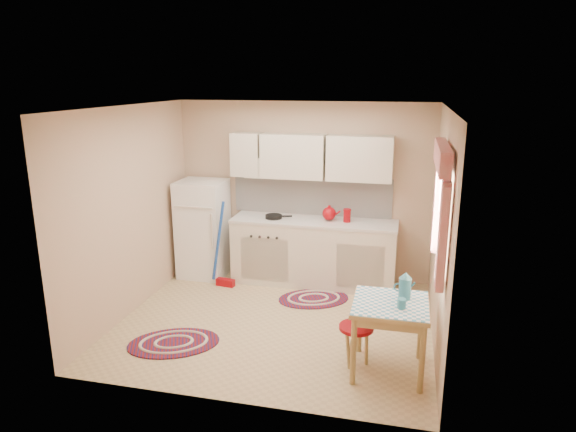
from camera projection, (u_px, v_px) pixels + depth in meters
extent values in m
plane|color=tan|center=(276.00, 322.00, 6.09)|extent=(3.60, 3.60, 0.00)
cube|color=silver|center=(274.00, 107.00, 5.44)|extent=(3.60, 3.20, 0.04)
cube|color=tan|center=(303.00, 191.00, 7.27)|extent=(3.60, 0.04, 2.50)
cube|color=tan|center=(226.00, 271.00, 4.26)|extent=(3.60, 0.04, 2.50)
cube|color=tan|center=(130.00, 211.00, 6.16)|extent=(0.04, 3.20, 2.50)
cube|color=tan|center=(441.00, 231.00, 5.37)|extent=(0.04, 3.20, 2.50)
cube|color=white|center=(312.00, 196.00, 7.24)|extent=(2.25, 0.03, 0.55)
cube|color=beige|center=(310.00, 157.00, 6.95)|extent=(2.25, 0.33, 0.60)
cube|color=white|center=(444.00, 217.00, 4.78)|extent=(0.04, 0.85, 0.95)
cube|color=white|center=(203.00, 229.00, 7.39)|extent=(0.65, 0.60, 1.40)
cube|color=beige|center=(314.00, 253.00, 7.15)|extent=(2.25, 0.60, 0.88)
cube|color=silver|center=(314.00, 221.00, 7.03)|extent=(2.27, 0.62, 0.04)
cylinder|color=black|center=(274.00, 217.00, 7.10)|extent=(0.28, 0.28, 0.05)
cylinder|color=#92050D|center=(347.00, 216.00, 6.91)|extent=(0.12, 0.12, 0.16)
cube|color=tan|center=(389.00, 337.00, 4.99)|extent=(0.72, 0.72, 0.72)
cylinder|color=#92050D|center=(356.00, 345.00, 5.15)|extent=(0.46, 0.46, 0.42)
cylinder|color=teal|center=(402.00, 304.00, 4.77)|extent=(0.10, 0.10, 0.10)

